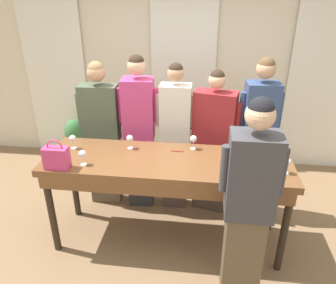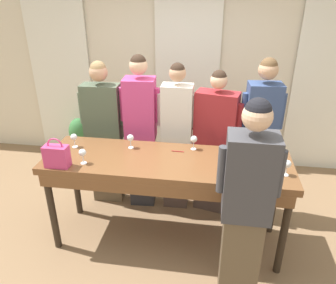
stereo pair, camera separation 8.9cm
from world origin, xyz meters
name	(u,v)px [view 1 (the left image)]	position (x,y,z in m)	size (l,w,h in m)	color
ground_plane	(167,238)	(0.00, 0.00, 0.00)	(18.00, 18.00, 0.00)	#846647
wall_back	(183,70)	(0.00, 1.95, 1.40)	(12.00, 0.06, 2.80)	beige
curtain_panel_left	(55,71)	(-1.92, 1.88, 1.34)	(0.91, 0.03, 2.69)	white
curtain_panel_center	(183,75)	(0.00, 1.88, 1.34)	(0.91, 0.03, 2.69)	white
curtain_panel_right	(322,79)	(1.92, 1.88, 1.34)	(0.91, 0.03, 2.69)	white
tasting_bar	(167,169)	(0.00, -0.02, 0.89)	(2.40, 0.74, 0.99)	brown
wine_bottle	(237,158)	(0.65, -0.12, 1.11)	(0.08, 0.08, 0.32)	black
handbag	(56,157)	(-0.98, -0.29, 1.10)	(0.22, 0.11, 0.29)	#C63870
wine_glass_front_left	(287,163)	(1.09, -0.13, 1.10)	(0.07, 0.07, 0.15)	white
wine_glass_front_mid	(245,167)	(0.71, -0.26, 1.10)	(0.07, 0.07, 0.15)	white
wine_glass_front_right	(248,140)	(0.79, 0.31, 1.10)	(0.07, 0.07, 0.15)	white
wine_glass_center_left	(193,139)	(0.24, 0.25, 1.10)	(0.07, 0.07, 0.15)	white
wine_glass_center_mid	(82,154)	(-0.77, -0.20, 1.10)	(0.07, 0.07, 0.15)	white
wine_glass_center_right	(130,139)	(-0.41, 0.19, 1.10)	(0.07, 0.07, 0.15)	white
wine_glass_back_left	(251,156)	(0.78, -0.05, 1.10)	(0.07, 0.07, 0.15)	white
wine_glass_back_mid	(73,139)	(-0.99, 0.12, 1.10)	(0.07, 0.07, 0.15)	white
pen	(178,151)	(0.09, 0.17, 0.99)	(0.13, 0.01, 0.01)	maroon
guest_olive_jacket	(102,134)	(-0.86, 0.64, 0.92)	(0.54, 0.23, 1.78)	brown
guest_pink_top	(139,133)	(-0.41, 0.64, 0.96)	(0.46, 0.30, 1.86)	#28282D
guest_cream_sweater	(175,137)	(0.01, 0.64, 0.93)	(0.46, 0.22, 1.79)	#473833
guest_striped_shirt	(213,144)	(0.45, 0.64, 0.87)	(0.57, 0.32, 1.73)	#473833
guest_navy_coat	(257,138)	(0.94, 0.64, 0.97)	(0.47, 0.27, 1.87)	#383D51
host_pouring	(248,206)	(0.72, -0.61, 0.95)	(0.49, 0.27, 1.84)	brown
potted_plant	(75,137)	(-1.63, 1.60, 0.39)	(0.30, 0.30, 0.68)	#4C4C51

